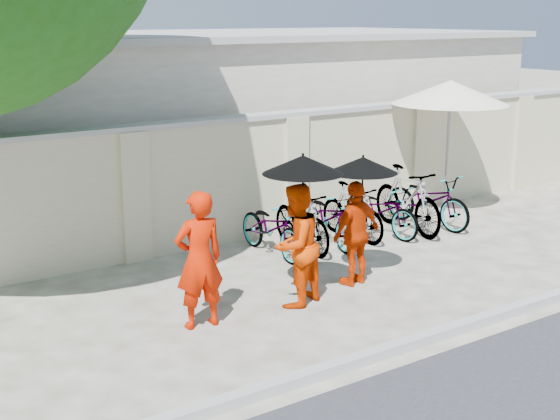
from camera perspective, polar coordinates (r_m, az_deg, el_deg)
ground at (r=10.21m, az=2.16°, el=-7.06°), size 80.00×80.00×0.00m
kerb at (r=8.99m, az=8.80°, el=-9.83°), size 40.00×0.16×0.12m
compound_wall at (r=13.00m, az=-2.78°, el=2.19°), size 20.00×0.30×2.00m
building_behind at (r=16.65m, az=-6.90°, el=6.82°), size 14.00×6.00×3.20m
monk_left at (r=9.35m, az=-5.94°, el=-3.64°), size 0.65×0.46×1.69m
monk_center at (r=10.02m, az=1.15°, el=-2.59°), size 0.94×0.84×1.61m
parasol_center at (r=9.73m, az=1.69°, el=3.33°), size 1.03×1.03×1.07m
monk_right at (r=10.85m, az=5.60°, el=-1.69°), size 0.91×0.48×1.48m
parasol_right at (r=10.59m, az=6.09°, el=3.30°), size 0.95×0.95×0.98m
patio_umbrella at (r=14.61m, az=12.35°, el=8.30°), size 2.21×2.21×2.53m
bike_0 at (r=12.18m, az=-0.59°, el=-1.30°), size 0.64×1.72×0.89m
bike_1 at (r=12.43m, az=1.58°, el=-0.74°), size 0.62×1.69×1.00m
bike_2 at (r=12.77m, az=3.53°, el=-0.55°), size 0.83×1.81×0.92m
bike_3 at (r=13.12m, az=5.31°, el=-0.11°), size 0.45×1.58×0.95m
bike_4 at (r=13.41m, az=7.34°, el=-0.01°), size 0.79×1.73×0.88m
bike_5 at (r=13.68m, az=9.29°, el=0.76°), size 0.79×1.95×1.14m
bike_6 at (r=14.10m, az=10.76°, el=0.72°), size 0.84×1.88×0.96m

